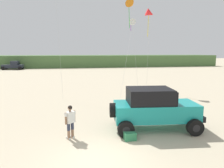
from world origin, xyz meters
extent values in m
plane|color=#C1B293|center=(0.00, 0.00, 0.00)|extent=(220.00, 220.00, 0.00)
cube|color=#4C703D|center=(-5.89, 51.15, 1.57)|extent=(90.00, 9.87, 3.13)
cube|color=teal|center=(3.46, 2.76, 1.01)|extent=(4.56, 2.25, 0.90)
cube|color=teal|center=(5.10, 2.60, 1.38)|extent=(1.26, 1.79, 0.12)
cube|color=black|center=(3.11, 2.79, 1.86)|extent=(2.46, 1.97, 0.80)
cube|color=black|center=(4.31, 2.68, 1.82)|extent=(0.26, 1.67, 0.72)
cube|color=black|center=(5.73, 2.54, 0.74)|extent=(0.37, 1.81, 0.28)
cylinder|color=black|center=(1.15, 2.98, 1.11)|extent=(0.37, 0.80, 0.77)
cylinder|color=black|center=(5.30, 3.61, 0.42)|extent=(0.86, 0.38, 0.84)
cylinder|color=black|center=(5.30, 3.61, 0.42)|extent=(0.41, 0.35, 0.38)
cylinder|color=black|center=(5.11, 1.56, 0.42)|extent=(0.86, 0.38, 0.84)
cylinder|color=black|center=(5.11, 1.56, 0.42)|extent=(0.41, 0.35, 0.38)
cylinder|color=black|center=(1.82, 3.95, 0.42)|extent=(0.86, 0.38, 0.84)
cylinder|color=black|center=(1.82, 3.95, 0.42)|extent=(0.41, 0.35, 0.38)
cylinder|color=black|center=(1.62, 1.90, 0.42)|extent=(0.86, 0.38, 0.84)
cylinder|color=black|center=(1.62, 1.90, 0.42)|extent=(0.41, 0.35, 0.38)
cylinder|color=#8C664C|center=(-1.13, 2.17, 0.25)|extent=(0.14, 0.14, 0.49)
cylinder|color=#2D3347|center=(-1.13, 2.17, 0.64)|extent=(0.15, 0.15, 0.36)
cube|color=silver|center=(-1.15, 2.20, 0.05)|extent=(0.25, 0.27, 0.10)
cylinder|color=#8C664C|center=(-0.96, 2.31, 0.25)|extent=(0.14, 0.14, 0.49)
cylinder|color=#2D3347|center=(-0.96, 2.31, 0.64)|extent=(0.15, 0.15, 0.36)
cube|color=silver|center=(-0.98, 2.34, 0.05)|extent=(0.25, 0.27, 0.10)
cube|color=silver|center=(-1.04, 2.24, 1.09)|extent=(0.48, 0.45, 0.54)
cylinder|color=#8C664C|center=(-1.24, 2.08, 1.08)|extent=(0.09, 0.09, 0.56)
cylinder|color=silver|center=(-1.24, 2.08, 1.27)|extent=(0.11, 0.11, 0.16)
cylinder|color=#8C664C|center=(-0.84, 2.40, 1.08)|extent=(0.09, 0.09, 0.56)
cylinder|color=silver|center=(-0.84, 2.40, 1.27)|extent=(0.11, 0.11, 0.16)
cylinder|color=#8C664C|center=(-1.04, 2.24, 1.40)|extent=(0.10, 0.10, 0.08)
sphere|color=#8C664C|center=(-1.04, 2.24, 1.54)|extent=(0.21, 0.21, 0.21)
sphere|color=black|center=(-1.03, 2.23, 1.56)|extent=(0.21, 0.21, 0.21)
cube|color=#2D7F51|center=(1.75, 1.59, 0.19)|extent=(0.58, 0.39, 0.38)
cube|color=#1E232D|center=(-15.17, 44.15, 0.76)|extent=(4.68, 2.10, 0.76)
cube|color=#1E232D|center=(-14.62, 44.13, 1.56)|extent=(1.68, 1.87, 0.84)
cylinder|color=black|center=(-13.27, 45.12, 0.38)|extent=(0.77, 0.29, 0.76)
cylinder|color=black|center=(-13.37, 43.02, 0.38)|extent=(0.77, 0.29, 0.76)
cylinder|color=black|center=(-16.97, 45.28, 0.38)|extent=(0.77, 0.29, 0.76)
cylinder|color=black|center=(-17.06, 43.19, 0.38)|extent=(0.77, 0.29, 0.76)
cone|color=orange|center=(4.68, 12.72, 8.68)|extent=(1.22, 1.35, 1.27)
cylinder|color=green|center=(4.53, 12.72, 7.44)|extent=(0.05, 0.42, 2.04)
cylinder|color=silver|center=(4.51, 10.56, 4.36)|extent=(0.36, 4.31, 8.63)
cylinder|color=silver|center=(-2.29, 12.99, 7.25)|extent=(0.86, 4.87, 14.41)
cone|color=red|center=(7.00, 13.78, 8.09)|extent=(1.15, 1.14, 1.25)
cylinder|color=yellow|center=(6.85, 13.78, 6.80)|extent=(0.05, 0.18, 2.12)
cylinder|color=silver|center=(6.70, 13.17, 4.07)|extent=(0.62, 1.25, 8.04)
cone|color=white|center=(5.04, 13.39, 7.05)|extent=(0.92, 0.87, 0.87)
cylinder|color=purple|center=(4.89, 13.39, 6.58)|extent=(0.05, 0.09, 0.62)
cylinder|color=silver|center=(3.74, 10.42, 3.55)|extent=(2.62, 5.96, 7.01)
camera|label=1|loc=(-0.73, -7.48, 4.19)|focal=33.21mm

